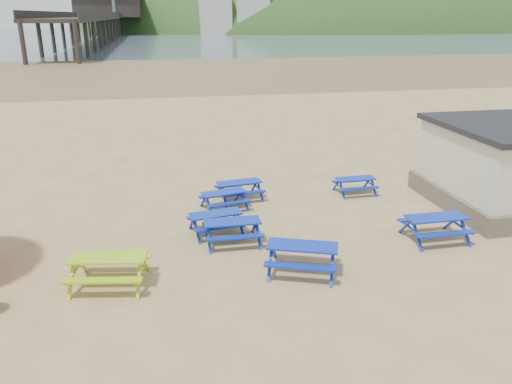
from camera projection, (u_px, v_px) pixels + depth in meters
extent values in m
plane|color=tan|center=(271.00, 235.00, 16.48)|extent=(400.00, 400.00, 0.00)
plane|color=brown|center=(180.00, 69.00, 67.29)|extent=(400.00, 400.00, 0.00)
plane|color=#42535E|center=(162.00, 36.00, 173.52)|extent=(400.00, 400.00, 0.00)
cube|color=#0C1FA8|center=(239.00, 182.00, 19.48)|extent=(1.80, 0.92, 0.05)
cube|color=#0C1FA8|center=(235.00, 184.00, 20.07)|extent=(1.73, 0.50, 0.05)
cube|color=#0C1FA8|center=(244.00, 193.00, 19.06)|extent=(1.73, 0.50, 0.05)
cube|color=#0C1FA8|center=(224.00, 192.00, 18.48)|extent=(1.73, 1.00, 0.05)
cube|color=#0C1FA8|center=(219.00, 194.00, 19.03)|extent=(1.63, 0.61, 0.05)
cube|color=#0C1FA8|center=(230.00, 203.00, 18.10)|extent=(1.63, 0.61, 0.05)
cube|color=#0C1FA8|center=(355.00, 178.00, 20.12)|extent=(1.58, 0.65, 0.04)
cube|color=#0C1FA8|center=(350.00, 180.00, 20.68)|extent=(1.57, 0.26, 0.04)
cube|color=#0C1FA8|center=(360.00, 188.00, 19.72)|extent=(1.57, 0.26, 0.04)
cube|color=#0C1FA8|center=(232.00, 222.00, 15.70)|extent=(1.80, 0.72, 0.05)
cube|color=#0C1FA8|center=(230.00, 222.00, 16.34)|extent=(1.79, 0.27, 0.05)
cube|color=#0C1FA8|center=(235.00, 237.00, 15.24)|extent=(1.79, 0.27, 0.05)
cube|color=#0C1FA8|center=(302.00, 246.00, 13.89)|extent=(2.10, 1.41, 0.05)
cube|color=#0C1FA8|center=(304.00, 246.00, 14.60)|extent=(1.93, 0.95, 0.05)
cube|color=#0C1FA8|center=(300.00, 267.00, 13.38)|extent=(1.93, 0.95, 0.05)
cube|color=#0C1FA8|center=(437.00, 217.00, 15.90)|extent=(1.92, 0.76, 0.05)
cube|color=#0C1FA8|center=(425.00, 218.00, 16.58)|extent=(1.92, 0.28, 0.05)
cube|color=#0C1FA8|center=(446.00, 234.00, 15.41)|extent=(1.92, 0.28, 0.05)
cube|color=#B7D013|center=(108.00, 257.00, 13.19)|extent=(2.12, 1.12, 0.06)
cube|color=#B7D013|center=(115.00, 256.00, 13.93)|extent=(2.04, 0.62, 0.06)
cube|color=#B7D013|center=(102.00, 280.00, 12.66)|extent=(2.04, 0.62, 0.06)
cube|color=black|center=(108.00, 17.00, 172.81)|extent=(9.00, 220.00, 0.60)
cube|color=black|center=(109.00, 6.00, 181.63)|extent=(22.00, 30.00, 8.00)
ellipsoid|color=#2D4C1E|center=(343.00, 50.00, 248.90)|extent=(264.00, 144.00, 108.00)
cube|color=#0C1FA8|center=(216.00, 214.00, 16.42)|extent=(1.79, 0.92, 0.05)
cube|color=#0C1FA8|center=(211.00, 215.00, 17.01)|extent=(1.72, 0.50, 0.05)
cube|color=#0C1FA8|center=(221.00, 227.00, 16.01)|extent=(1.72, 0.50, 0.05)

